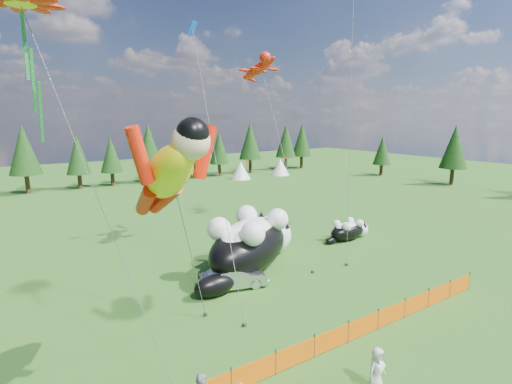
% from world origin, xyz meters
% --- Properties ---
extents(ground, '(160.00, 160.00, 0.00)m').
position_xyz_m(ground, '(0.00, 0.00, 0.00)').
color(ground, '#0E3A0A').
rests_on(ground, ground).
extents(safety_fence, '(22.06, 0.06, 1.10)m').
position_xyz_m(safety_fence, '(0.00, -3.00, 0.50)').
color(safety_fence, '#262626').
rests_on(safety_fence, ground).
extents(tree_line, '(90.00, 4.00, 8.00)m').
position_xyz_m(tree_line, '(0.00, 45.00, 4.00)').
color(tree_line, black).
rests_on(tree_line, ground).
extents(festival_tents, '(50.00, 3.20, 2.80)m').
position_xyz_m(festival_tents, '(11.00, 40.00, 1.40)').
color(festival_tents, white).
rests_on(festival_tents, ground).
extents(cat_large, '(9.72, 7.26, 3.86)m').
position_xyz_m(cat_large, '(2.40, 6.87, 1.83)').
color(cat_large, black).
rests_on(cat_large, ground).
extents(cat_small, '(4.68, 1.79, 1.69)m').
position_xyz_m(cat_small, '(12.43, 7.67, 0.80)').
color(cat_small, black).
rests_on(cat_small, ground).
extents(car, '(4.13, 2.31, 1.29)m').
position_xyz_m(car, '(-0.22, 4.79, 0.64)').
color(car, '#BABABF').
rests_on(car, ground).
extents(spectator_e, '(0.88, 0.61, 1.72)m').
position_xyz_m(spectator_e, '(-0.51, -5.80, 0.86)').
color(spectator_e, silver).
rests_on(spectator_e, ground).
extents(superhero_kite, '(5.71, 6.38, 10.79)m').
position_xyz_m(superhero_kite, '(-6.23, -0.85, 7.95)').
color(superhero_kite, yellow).
rests_on(superhero_kite, ground).
extents(gecko_kite, '(3.39, 11.70, 16.14)m').
position_xyz_m(gecko_kite, '(6.88, 12.67, 13.61)').
color(gecko_kite, red).
rests_on(gecko_kite, ground).
extents(flower_kite, '(5.17, 3.97, 13.78)m').
position_xyz_m(flower_kite, '(-10.13, 0.45, 13.13)').
color(flower_kite, red).
rests_on(flower_kite, ground).
extents(diamond_kite_a, '(1.62, 7.49, 16.36)m').
position_xyz_m(diamond_kite_a, '(-1.08, 7.50, 14.32)').
color(diamond_kite_a, blue).
rests_on(diamond_kite_a, ground).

